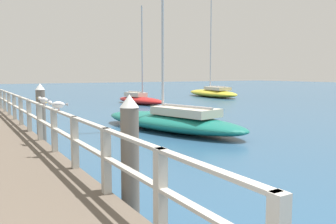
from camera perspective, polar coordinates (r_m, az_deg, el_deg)
name	(u,v)px	position (r m, az deg, el deg)	size (l,w,h in m)	color
pier_railing	(34,114)	(10.86, -20.74, -0.36)	(0.12, 18.17, 0.99)	#B2ADA3
dock_piling_near	(130,156)	(5.50, -6.13, -7.05)	(0.29, 0.29, 1.91)	#6B6056
dock_piling_far	(41,113)	(11.89, -19.73, -0.21)	(0.29, 0.29, 1.91)	#6B6056
seagull_foreground	(58,104)	(7.97, -17.29, 1.17)	(0.44, 0.27, 0.21)	white
seagull_background	(44,100)	(9.38, -19.33, 1.83)	(0.25, 0.45, 0.21)	white
boat_1	(170,120)	(13.86, 0.39, -1.34)	(3.78, 7.55, 8.51)	#197266
boat_3	(140,99)	(25.89, -4.53, 2.07)	(2.23, 5.42, 6.94)	red
boat_4	(213,93)	(33.80, 7.17, 3.12)	(3.12, 7.54, 9.47)	gold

